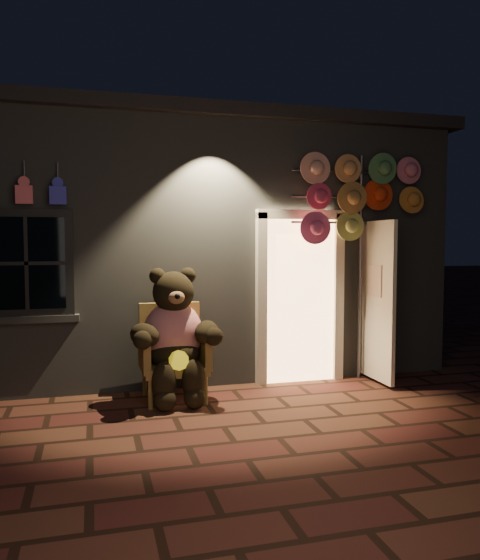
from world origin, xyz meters
name	(u,v)px	position (x,y,z in m)	size (l,w,h in m)	color
ground	(224,427)	(0.00, 0.00, 0.00)	(60.00, 60.00, 0.00)	#502D1E
shop_building	(167,245)	(0.00, 3.99, 1.74)	(7.30, 5.95, 3.51)	slate
wicker_armchair	(173,352)	(-0.33, 1.12, 0.54)	(0.75, 0.68, 1.08)	olive
teddy_bear	(174,336)	(-0.33, 0.98, 0.74)	(1.09, 0.84, 1.50)	red
hat_rack	(358,194)	(2.05, 1.28, 2.39)	(1.77, 0.22, 2.91)	#59595E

